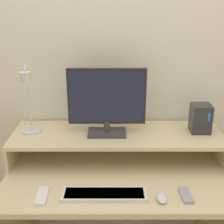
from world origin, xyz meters
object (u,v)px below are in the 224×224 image
Objects in this scene: keyboard at (103,194)px; remote_secondary at (185,195)px; desk_lamp at (28,104)px; router_dock at (199,118)px; monitor at (105,101)px; remote_control at (41,196)px; mouse at (160,197)px.

keyboard is 0.40m from remote_secondary.
desk_lamp reaches higher than router_dock.
desk_lamp is 2.42× the size of router_dock.
router_dock reaches higher than keyboard.
monitor is at bearing -176.36° from router_dock.
router_dock reaches higher than remote_control.
keyboard reaches higher than remote_control.
keyboard is at bearing 179.19° from remote_secondary.
desk_lamp is 2.82× the size of remote_control.
remote_control is at bearing 178.49° from mouse.
remote_secondary is at bearing -44.01° from monitor.
remote_control is (-0.58, 0.02, -0.01)m from mouse.
mouse is at bearing -1.51° from remote_control.
router_dock is at bearing 69.15° from remote_secondary.
monitor reaches higher than remote_secondary.
router_dock is 0.50m from remote_secondary.
remote_control is at bearing -128.99° from monitor.
desk_lamp reaches higher than remote_control.
mouse reaches higher than remote_secondary.
router_dock is at bearing 36.18° from keyboard.
mouse is at bearing -5.95° from keyboard.
mouse is at bearing -56.17° from monitor.
monitor is at bearing 4.44° from desk_lamp.
router_dock is 1.33× the size of remote_secondary.
monitor is 1.04× the size of keyboard.
desk_lamp is 0.95m from remote_secondary.
desk_lamp is 3.23× the size of remote_secondary.
desk_lamp is at bearing 152.25° from mouse.
remote_control is at bearing -177.44° from keyboard.
monitor is 0.43m from desk_lamp.
mouse is 0.67× the size of remote_control.
mouse is 0.12m from remote_secondary.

